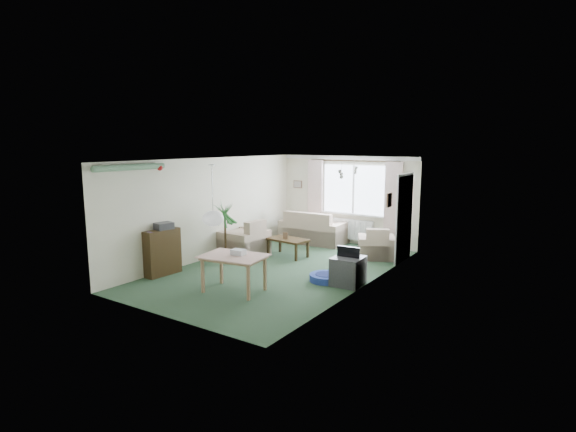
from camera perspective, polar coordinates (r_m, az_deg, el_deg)
The scene contains 25 objects.
ground at distance 9.91m, azimuth -0.97°, elevation -6.81°, with size 6.50×6.50×0.00m, color #29452E.
window at distance 12.30m, azimuth 8.37°, elevation 3.36°, with size 1.80×0.03×1.30m, color white.
curtain_rod at distance 12.17m, azimuth 8.30°, elevation 6.94°, with size 2.60×0.03×0.03m, color black.
curtain_left at distance 12.76m, azimuth 3.48°, elevation 2.62°, with size 0.45×0.08×2.00m, color beige.
curtain_right at distance 11.79m, azimuth 13.20°, elevation 1.84°, with size 0.45×0.08×2.00m, color beige.
radiator at distance 12.42m, azimuth 8.18°, elevation -1.71°, with size 1.20×0.10×0.55m, color white.
doorway at distance 10.75m, azimuth 14.57°, elevation -0.37°, with size 0.03×0.95×2.00m, color black.
pendant_lamp at distance 7.71m, azimuth -9.50°, elevation -0.31°, with size 0.36×0.36×0.36m, color white.
tinsel_garland at distance 9.20m, azimuth -19.40°, elevation 5.85°, with size 1.60×1.60×0.12m, color #196626.
bauble_cluster_a at distance 9.67m, azimuth 8.46°, elevation 6.06°, with size 0.20×0.20×0.20m, color silver.
bauble_cluster_b at distance 8.46m, azimuth 6.83°, elevation 5.65°, with size 0.20×0.20×0.20m, color silver.
wall_picture_back at distance 13.15m, azimuth 1.26°, elevation 4.06°, with size 0.28×0.03×0.22m, color brown.
wall_picture_right at distance 9.74m, azimuth 12.74°, elevation 1.99°, with size 0.03×0.24×0.30m, color brown.
sofa at distance 12.47m, azimuth 3.27°, elevation -1.37°, with size 1.78×0.94×0.89m, color #BEB78F.
armchair_corner at distance 11.03m, azimuth 11.16°, elevation -3.28°, with size 0.85×0.81×0.76m, color #C7B796.
armchair_left at distance 11.14m, azimuth -5.59°, elevation -2.69°, with size 0.99×0.94×0.89m, color beige.
coffee_table at distance 10.98m, azimuth -0.03°, elevation -4.02°, with size 0.98×0.55×0.44m, color black.
photo_frame at distance 10.91m, azimuth -0.34°, elevation -2.49°, with size 0.12×0.02×0.16m, color brown.
bookshelf at distance 9.77m, azimuth -15.65°, elevation -4.46°, with size 0.26×0.79×0.97m, color black.
hifi_box at distance 9.70m, azimuth -15.51°, elevation -1.22°, with size 0.28×0.35×0.14m, color #37363B.
houseplant at distance 10.58m, azimuth -7.98°, elevation -1.97°, with size 0.60×0.60×1.40m, color #20602E.
dining_table at distance 8.47m, azimuth -6.87°, elevation -7.32°, with size 1.07×0.71×0.67m, color #AE765E.
gift_box at distance 8.41m, azimuth -6.32°, elevation -4.65°, with size 0.25×0.18×0.12m, color silver.
tv_cube at distance 8.89m, azimuth 7.64°, elevation -6.92°, with size 0.55×0.61×0.55m, color #39393E.
pet_bed at distance 9.14m, azimuth 4.89°, elevation -7.80°, with size 0.68×0.68×0.14m, color navy.
Camera 1 is at (5.40, -7.84, 2.75)m, focal length 28.00 mm.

